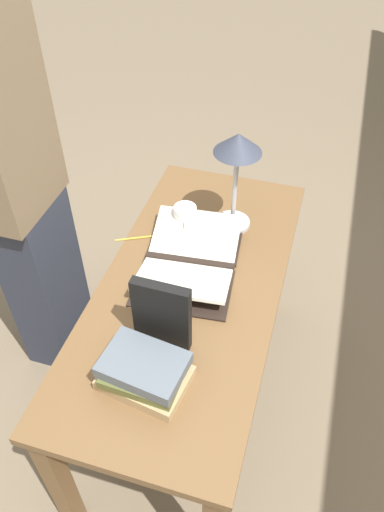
# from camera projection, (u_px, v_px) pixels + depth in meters

# --- Properties ---
(ground_plane) EXTENTS (12.00, 12.00, 0.00)m
(ground_plane) POSITION_uv_depth(u_px,v_px,m) (191.00, 393.00, 2.25)
(ground_plane) COLOR #70604C
(reading_desk) EXTENTS (1.36, 0.62, 0.73)m
(reading_desk) POSITION_uv_depth(u_px,v_px,m) (191.00, 305.00, 1.82)
(reading_desk) COLOR brown
(reading_desk) RESTS_ON ground_plane
(open_book) EXTENTS (0.52, 0.38, 0.07)m
(open_book) POSITION_uv_depth(u_px,v_px,m) (190.00, 259.00, 1.80)
(open_book) COLOR black
(open_book) RESTS_ON reading_desk
(book_stack_tall) EXTENTS (0.21, 0.27, 0.11)m
(book_stack_tall) POSITION_uv_depth(u_px,v_px,m) (145.00, 372.00, 1.43)
(book_stack_tall) COLOR tan
(book_stack_tall) RESTS_ON reading_desk
(book_standing_upright) EXTENTS (0.04, 0.18, 0.26)m
(book_standing_upright) POSITION_uv_depth(u_px,v_px,m) (162.00, 315.00, 1.48)
(book_standing_upright) COLOR black
(book_standing_upright) RESTS_ON reading_desk
(reading_lamp) EXTENTS (0.17, 0.17, 0.40)m
(reading_lamp) POSITION_uv_depth(u_px,v_px,m) (237.00, 155.00, 1.75)
(reading_lamp) COLOR #ADADB2
(reading_lamp) RESTS_ON reading_desk
(coffee_mug) EXTENTS (0.12, 0.09, 0.10)m
(coffee_mug) POSITION_uv_depth(u_px,v_px,m) (185.00, 218.00, 1.93)
(coffee_mug) COLOR white
(coffee_mug) RESTS_ON reading_desk
(pencil) EXTENTS (0.09, 0.16, 0.01)m
(pencil) POSITION_uv_depth(u_px,v_px,m) (139.00, 238.00, 1.91)
(pencil) COLOR gold
(pencil) RESTS_ON reading_desk
(person_reader) EXTENTS (0.36, 0.21, 1.77)m
(person_reader) POSITION_uv_depth(u_px,v_px,m) (22.00, 199.00, 1.85)
(person_reader) COLOR #2D3342
(person_reader) RESTS_ON ground_plane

